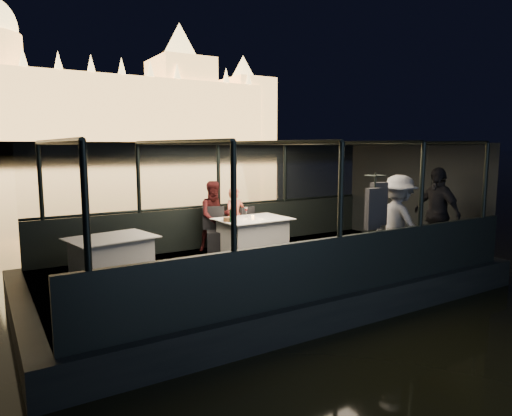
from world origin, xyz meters
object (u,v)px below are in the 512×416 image
dining_table_aft (112,257)px  person_woman_coral (235,214)px  chair_port_right (252,229)px  person_man_maroon (215,217)px  passenger_stripe (398,224)px  dining_table_central (253,237)px  coat_stand (374,225)px  chair_port_left (218,233)px  wine_bottle (231,215)px  passenger_dark (436,217)px

dining_table_aft → person_woman_coral: 3.11m
chair_port_right → person_man_maroon: (-0.76, 0.27, 0.30)m
dining_table_aft → passenger_stripe: size_ratio=0.79×
dining_table_aft → chair_port_right: (3.18, 0.69, 0.06)m
chair_port_right → dining_table_central: bearing=-137.0°
dining_table_aft → person_man_maroon: 2.63m
dining_table_central → coat_stand: 2.65m
passenger_stripe → chair_port_left: bearing=40.4°
dining_table_central → passenger_stripe: size_ratio=0.84×
person_man_maroon → chair_port_left: bearing=-94.6°
person_man_maroon → dining_table_aft: bearing=-148.3°
passenger_stripe → wine_bottle: bearing=48.0°
dining_table_aft → person_woman_coral: person_woman_coral is taller
wine_bottle → passenger_dark: bearing=-29.4°
person_woman_coral → passenger_dark: 4.15m
chair_port_right → passenger_stripe: (1.41, -2.79, 0.40)m
dining_table_central → person_woman_coral: bearing=89.9°
chair_port_right → person_woman_coral: person_woman_coral is taller
coat_stand → person_woman_coral: size_ratio=1.34×
dining_table_aft → dining_table_central: bearing=4.7°
chair_port_left → chair_port_right: 0.83m
dining_table_aft → coat_stand: (3.89, -2.17, 0.51)m
chair_port_left → wine_bottle: (-0.02, -0.63, 0.47)m
coat_stand → chair_port_right: bearing=104.0°
dining_table_aft → coat_stand: 4.49m
coat_stand → person_woman_coral: 3.32m
dining_table_aft → chair_port_left: chair_port_left is taller
person_woman_coral → passenger_stripe: passenger_stripe is taller
dining_table_aft → chair_port_left: 2.45m
chair_port_left → passenger_dark: 4.40m
coat_stand → wine_bottle: size_ratio=5.71×
chair_port_right → passenger_stripe: size_ratio=0.52×
passenger_dark → person_man_maroon: bearing=-126.6°
person_man_maroon → passenger_dark: passenger_dark is taller
passenger_dark → passenger_stripe: bearing=-79.3°
dining_table_aft → wine_bottle: 2.39m
dining_table_aft → passenger_stripe: passenger_stripe is taller
chair_port_left → coat_stand: (1.54, -2.86, 0.45)m
dining_table_aft → wine_bottle: (2.33, 0.06, 0.53)m
chair_port_right → person_woman_coral: size_ratio=0.67×
dining_table_aft → chair_port_right: size_ratio=1.53×
chair_port_left → person_man_maroon: (0.07, 0.27, 0.30)m
coat_stand → passenger_stripe: bearing=6.1°
passenger_dark → wine_bottle: passenger_dark is taller
person_man_maroon → wine_bottle: bearing=-85.9°
dining_table_aft → passenger_dark: (5.86, -1.93, 0.47)m
dining_table_central → passenger_stripe: 2.90m
chair_port_right → person_woman_coral: (-0.25, 0.31, 0.30)m
dining_table_central → passenger_stripe: bearing=-54.6°
chair_port_left → chair_port_right: chair_port_left is taller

